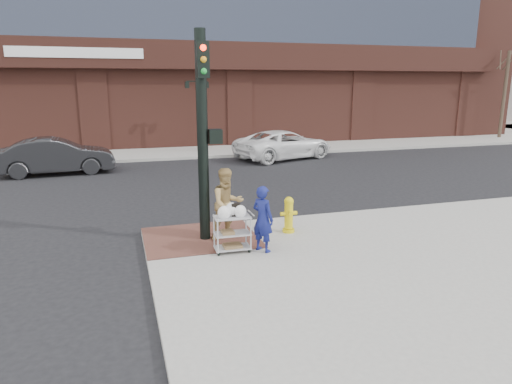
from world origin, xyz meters
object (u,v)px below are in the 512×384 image
object	(u,v)px
lamp_post	(197,107)
woman_blue	(263,219)
pedestrian_tan	(227,204)
fire_hydrant	(289,214)
sedan_dark	(56,156)
utility_cart	(232,230)
traffic_signal_pole	(204,131)
minivan_white	(284,145)

from	to	relation	value
lamp_post	woman_blue	distance (m)	16.58
pedestrian_tan	fire_hydrant	bearing A→B (deg)	-12.37
sedan_dark	fire_hydrant	world-z (taller)	sedan_dark
woman_blue	utility_cart	distance (m)	0.75
traffic_signal_pole	woman_blue	xyz separation A→B (m)	(1.09, -1.20, -1.91)
fire_hydrant	utility_cart	bearing A→B (deg)	-151.05
woman_blue	minivan_white	world-z (taller)	woman_blue
woman_blue	fire_hydrant	xyz separation A→B (m)	(1.07, 1.12, -0.29)
woman_blue	fire_hydrant	size ratio (longest dim) A/B	1.63
minivan_white	fire_hydrant	distance (m)	12.87
woman_blue	sedan_dark	distance (m)	13.43
utility_cart	woman_blue	bearing A→B (deg)	-12.43
pedestrian_tan	utility_cart	bearing A→B (deg)	-110.20
sedan_dark	minivan_white	world-z (taller)	sedan_dark
fire_hydrant	minivan_white	bearing A→B (deg)	70.20
lamp_post	woman_blue	world-z (taller)	lamp_post
pedestrian_tan	fire_hydrant	xyz separation A→B (m)	(1.64, 0.03, -0.41)
traffic_signal_pole	fire_hydrant	size ratio (longest dim) A/B	5.28
lamp_post	pedestrian_tan	distance (m)	15.55
lamp_post	pedestrian_tan	size ratio (longest dim) A/B	2.24
utility_cart	fire_hydrant	size ratio (longest dim) A/B	1.20
sedan_dark	utility_cart	distance (m)	13.02
lamp_post	fire_hydrant	xyz separation A→B (m)	(-0.32, -15.31, -1.98)
lamp_post	minivan_white	xyz separation A→B (m)	(4.04, -3.20, -1.86)
minivan_white	fire_hydrant	world-z (taller)	minivan_white
lamp_post	fire_hydrant	distance (m)	15.45
traffic_signal_pole	utility_cart	size ratio (longest dim) A/B	4.39
woman_blue	pedestrian_tan	size ratio (longest dim) A/B	0.87
lamp_post	sedan_dark	xyz separation A→B (m)	(-7.09, -4.27, -1.81)
sedan_dark	utility_cart	size ratio (longest dim) A/B	4.30
sedan_dark	minivan_white	size ratio (longest dim) A/B	0.90
sedan_dark	fire_hydrant	size ratio (longest dim) A/B	5.17
sedan_dark	pedestrian_tan	bearing A→B (deg)	-159.51
minivan_white	woman_blue	bearing A→B (deg)	139.54
traffic_signal_pole	woman_blue	world-z (taller)	traffic_signal_pole
sedan_dark	woman_blue	bearing A→B (deg)	-159.25
woman_blue	minivan_white	bearing A→B (deg)	-55.43
lamp_post	sedan_dark	bearing A→B (deg)	-148.91
traffic_signal_pole	utility_cart	distance (m)	2.44
minivan_white	utility_cart	distance (m)	14.43
lamp_post	woman_blue	bearing A→B (deg)	-94.81
pedestrian_tan	sedan_dark	bearing A→B (deg)	101.47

